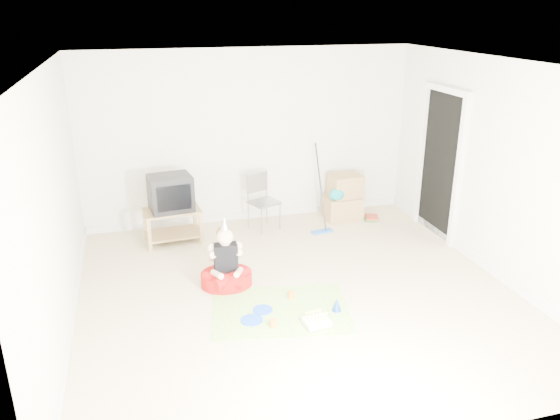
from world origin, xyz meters
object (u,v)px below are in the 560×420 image
object	(u,v)px
crt_tv	(171,193)
seated_woman	(226,271)
folding_chair	(264,202)
cardboard_boxes	(343,198)
tv_stand	(173,223)
birthday_cake	(316,323)

from	to	relation	value
crt_tv	seated_woman	world-z (taller)	crt_tv
crt_tv	folding_chair	world-z (taller)	crt_tv
crt_tv	cardboard_boxes	size ratio (longest dim) A/B	0.81
tv_stand	birthday_cake	distance (m)	2.90
crt_tv	birthday_cake	bearing A→B (deg)	-71.98
cardboard_boxes	birthday_cake	size ratio (longest dim) A/B	2.47
tv_stand	folding_chair	xyz separation A→B (m)	(1.36, 0.13, 0.13)
folding_chair	birthday_cake	size ratio (longest dim) A/B	3.01
tv_stand	crt_tv	world-z (taller)	crt_tv
tv_stand	seated_woman	bearing A→B (deg)	-71.45
tv_stand	crt_tv	xyz separation A→B (m)	(0.00, 0.00, 0.44)
tv_stand	crt_tv	distance (m)	0.44
cardboard_boxes	birthday_cake	xyz separation A→B (m)	(-1.40, -2.82, -0.30)
folding_chair	seated_woman	world-z (taller)	seated_woman
seated_woman	birthday_cake	distance (m)	1.37
crt_tv	seated_woman	distance (m)	1.65
cardboard_boxes	seated_woman	distance (m)	2.74
folding_chair	tv_stand	bearing A→B (deg)	-174.64
seated_woman	birthday_cake	bearing A→B (deg)	-56.54
folding_chair	crt_tv	bearing A→B (deg)	-174.64
tv_stand	folding_chair	bearing A→B (deg)	5.36
crt_tv	folding_chair	distance (m)	1.40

